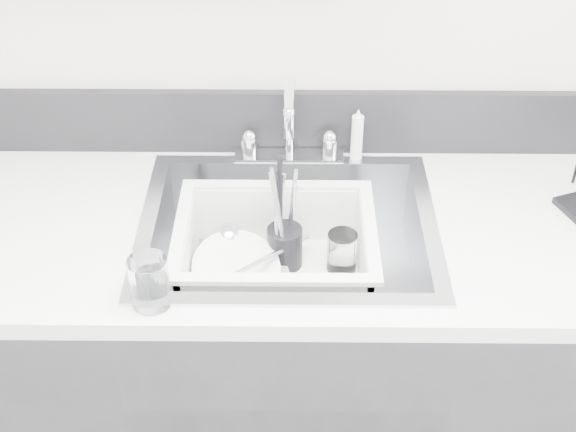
{
  "coord_description": "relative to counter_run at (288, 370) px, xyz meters",
  "views": [
    {
      "loc": [
        0.01,
        -0.18,
        1.97
      ],
      "look_at": [
        0.0,
        1.14,
        0.98
      ],
      "focal_mm": 50.0,
      "sensor_mm": 36.0,
      "label": 1
    }
  ],
  "objects": [
    {
      "name": "room_shell",
      "position": [
        0.0,
        -0.8,
        1.22
      ],
      "size": [
        3.5,
        3.0,
        2.6
      ],
      "color": "silver",
      "rests_on": "ground"
    },
    {
      "name": "counter_run",
      "position": [
        0.0,
        0.0,
        0.0
      ],
      "size": [
        3.2,
        0.62,
        0.92
      ],
      "color": "#262629",
      "rests_on": "ground"
    },
    {
      "name": "backsplash",
      "position": [
        0.0,
        0.3,
        0.54
      ],
      "size": [
        3.2,
        0.02,
        0.16
      ],
      "primitive_type": "cube",
      "color": "black",
      "rests_on": "counter_run"
    },
    {
      "name": "sink",
      "position": [
        0.0,
        0.0,
        0.37
      ],
      "size": [
        0.64,
        0.52,
        0.2
      ],
      "primitive_type": null,
      "color": "silver",
      "rests_on": "counter_run"
    },
    {
      "name": "faucet",
      "position": [
        0.0,
        0.25,
        0.52
      ],
      "size": [
        0.26,
        0.18,
        0.23
      ],
      "color": "silver",
      "rests_on": "counter_run"
    },
    {
      "name": "side_sprayer",
      "position": [
        0.16,
        0.25,
        0.53
      ],
      "size": [
        0.03,
        0.03,
        0.14
      ],
      "primitive_type": "cylinder",
      "color": "white",
      "rests_on": "counter_run"
    },
    {
      "name": "wash_tub",
      "position": [
        -0.03,
        -0.01,
        0.38
      ],
      "size": [
        0.52,
        0.46,
        0.17
      ],
      "primitive_type": null,
      "rotation": [
        0.0,
        0.0,
        0.27
      ],
      "color": "white",
      "rests_on": "sink"
    },
    {
      "name": "plate_stack",
      "position": [
        -0.11,
        -0.03,
        0.33
      ],
      "size": [
        0.24,
        0.23,
        0.09
      ],
      "rotation": [
        0.0,
        0.0,
        0.13
      ],
      "color": "white",
      "rests_on": "wash_tub"
    },
    {
      "name": "utensil_cup",
      "position": [
        -0.01,
        0.05,
        0.37
      ],
      "size": [
        0.08,
        0.08,
        0.27
      ],
      "rotation": [
        0.0,
        0.0,
        0.13
      ],
      "color": "black",
      "rests_on": "wash_tub"
    },
    {
      "name": "ladle",
      "position": [
        -0.08,
        0.01,
        0.35
      ],
      "size": [
        0.3,
        0.26,
        0.08
      ],
      "primitive_type": null,
      "rotation": [
        0.0,
        0.0,
        -0.67
      ],
      "color": "silver",
      "rests_on": "wash_tub"
    },
    {
      "name": "tumbler_in_tub",
      "position": [
        0.12,
        0.03,
        0.36
      ],
      "size": [
        0.08,
        0.08,
        0.1
      ],
      "primitive_type": "cylinder",
      "rotation": [
        0.0,
        0.0,
        0.2
      ],
      "color": "white",
      "rests_on": "wash_tub"
    },
    {
      "name": "tumbler_counter",
      "position": [
        -0.26,
        -0.25,
        0.51
      ],
      "size": [
        0.09,
        0.09,
        0.11
      ],
      "primitive_type": "cylinder",
      "rotation": [
        0.0,
        0.0,
        -0.14
      ],
      "color": "white",
      "rests_on": "counter_run"
    },
    {
      "name": "bowl_small",
      "position": [
        0.1,
        -0.09,
        0.32
      ],
      "size": [
        0.15,
        0.15,
        0.04
      ],
      "primitive_type": "imported",
      "rotation": [
        0.0,
        0.0,
        -0.36
      ],
      "color": "white",
      "rests_on": "wash_tub"
    }
  ]
}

